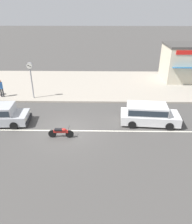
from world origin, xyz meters
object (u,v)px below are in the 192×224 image
Objects in this scene: motorcycle_1 at (61,132)px; street_clock at (30,72)px; minivan_white_4 at (148,114)px; pedestrian_near_clock at (1,87)px.

street_clock is at bearing 119.32° from motorcycle_1.
street_clock is at bearing 155.88° from minivan_white_4.
pedestrian_near_clock is at bearing 134.98° from motorcycle_1.
street_clock reaches higher than minivan_white_4.
minivan_white_4 is at bearing 18.24° from motorcycle_1.
minivan_white_4 is 2.63× the size of motorcycle_1.
pedestrian_near_clock is (-6.87, 6.88, 0.73)m from motorcycle_1.
minivan_white_4 is at bearing -24.12° from street_clock.
minivan_white_4 is 2.72× the size of pedestrian_near_clock.
pedestrian_near_clock is at bearing 175.69° from street_clock.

